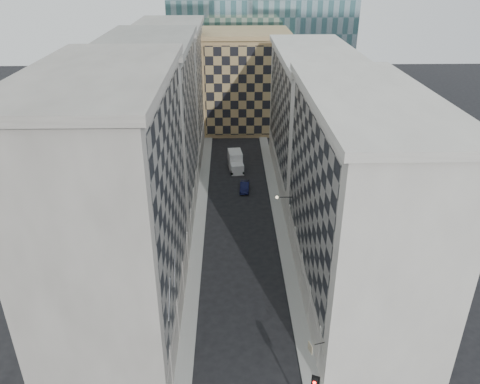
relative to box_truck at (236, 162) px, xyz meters
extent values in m
cube|color=#989893|center=(-4.99, -16.36, -1.16)|extent=(1.50, 100.00, 0.15)
cube|color=#989893|center=(5.51, -16.36, -1.16)|extent=(1.50, 100.00, 0.15)
cube|color=gray|center=(-10.74, -35.36, 10.27)|extent=(10.00, 22.00, 23.00)
cube|color=gray|center=(-5.86, -35.36, 11.77)|extent=(0.25, 19.36, 18.00)
cube|color=gray|center=(-5.94, -35.36, 0.37)|extent=(0.45, 21.12, 3.20)
cube|color=gray|center=(-10.74, -35.36, 22.12)|extent=(10.80, 22.80, 0.70)
cylinder|color=gray|center=(-6.09, -43.61, 0.97)|extent=(0.90, 0.90, 4.40)
cylinder|color=gray|center=(-6.09, -38.11, 0.97)|extent=(0.90, 0.90, 4.40)
cylinder|color=gray|center=(-6.09, -32.61, 0.97)|extent=(0.90, 0.90, 4.40)
cylinder|color=gray|center=(-6.09, -27.11, 0.97)|extent=(0.90, 0.90, 4.40)
cube|color=gray|center=(-10.74, -13.36, 9.77)|extent=(10.00, 22.00, 22.00)
cube|color=gray|center=(-5.86, -13.36, 11.27)|extent=(0.25, 19.36, 17.00)
cube|color=gray|center=(-5.94, -13.36, 0.37)|extent=(0.45, 21.12, 3.20)
cube|color=gray|center=(-10.74, -13.36, 21.12)|extent=(10.80, 22.80, 0.70)
cylinder|color=gray|center=(-6.09, -21.61, 0.97)|extent=(0.90, 0.90, 4.40)
cylinder|color=gray|center=(-6.09, -16.11, 0.97)|extent=(0.90, 0.90, 4.40)
cylinder|color=gray|center=(-6.09, -10.61, 0.97)|extent=(0.90, 0.90, 4.40)
cylinder|color=gray|center=(-6.09, -5.11, 0.97)|extent=(0.90, 0.90, 4.40)
cube|color=gray|center=(-10.74, 8.64, 9.27)|extent=(10.00, 22.00, 21.00)
cube|color=gray|center=(-5.86, 8.64, 10.77)|extent=(0.25, 19.36, 16.00)
cube|color=gray|center=(-5.94, 8.64, 0.37)|extent=(0.45, 21.12, 3.20)
cube|color=gray|center=(-10.74, 8.64, 20.12)|extent=(10.80, 22.80, 0.70)
cylinder|color=gray|center=(-6.09, 0.39, 0.97)|extent=(0.90, 0.90, 4.40)
cylinder|color=gray|center=(-6.09, 5.89, 0.97)|extent=(0.90, 0.90, 4.40)
cylinder|color=gray|center=(-6.09, 11.39, 0.97)|extent=(0.90, 0.90, 4.40)
cylinder|color=gray|center=(-6.09, 16.89, 0.97)|extent=(0.90, 0.90, 4.40)
cube|color=#BCB5AC|center=(11.26, -31.36, 8.77)|extent=(10.00, 26.00, 20.00)
cube|color=gray|center=(6.38, -31.36, 10.27)|extent=(0.25, 22.88, 15.00)
cube|color=#BCB5AC|center=(6.46, -31.36, 0.37)|extent=(0.45, 24.96, 3.20)
cube|color=#BCB5AC|center=(11.26, -31.36, 19.12)|extent=(10.80, 26.80, 0.70)
cylinder|color=#BCB5AC|center=(6.61, -41.76, 0.97)|extent=(0.90, 0.90, 4.40)
cylinder|color=#BCB5AC|center=(6.61, -36.56, 0.97)|extent=(0.90, 0.90, 4.40)
cylinder|color=#BCB5AC|center=(6.61, -31.36, 0.97)|extent=(0.90, 0.90, 4.40)
cylinder|color=#BCB5AC|center=(6.61, -26.16, 0.97)|extent=(0.90, 0.90, 4.40)
cylinder|color=#BCB5AC|center=(6.61, -20.96, 0.97)|extent=(0.90, 0.90, 4.40)
cube|color=#BCB5AC|center=(11.26, -4.36, 8.27)|extent=(10.00, 28.00, 19.00)
cube|color=gray|center=(6.38, -4.36, 9.77)|extent=(0.25, 24.64, 14.00)
cube|color=#BCB5AC|center=(6.46, -4.36, 0.37)|extent=(0.45, 26.88, 3.20)
cube|color=#BCB5AC|center=(11.26, -4.36, 18.12)|extent=(10.80, 28.80, 0.70)
cube|color=tan|center=(2.26, 21.64, 7.77)|extent=(16.00, 14.00, 18.00)
cube|color=tan|center=(2.26, 14.54, 7.77)|extent=(15.20, 0.25, 16.50)
cube|color=tan|center=(2.26, 21.64, 17.17)|extent=(16.80, 14.80, 0.80)
cube|color=#292520|center=(0.26, 35.64, 12.77)|extent=(6.00, 6.00, 28.00)
cylinder|color=gray|center=(-5.64, -42.36, 6.77)|extent=(0.10, 2.33, 2.33)
cylinder|color=gray|center=(-5.64, -38.36, 6.77)|extent=(0.10, 2.33, 2.33)
cylinder|color=black|center=(5.36, -22.36, 4.97)|extent=(1.80, 0.08, 0.08)
sphere|color=#FFE5B2|center=(4.46, -22.36, 4.97)|extent=(0.36, 0.36, 0.36)
cube|color=black|center=(4.89, -47.10, 3.02)|extent=(0.57, 0.28, 1.37)
sphere|color=#FF0C07|center=(4.74, -47.44, 3.43)|extent=(0.22, 0.22, 0.22)
cube|color=silver|center=(0.19, -1.71, -0.41)|extent=(2.23, 2.39, 1.64)
cube|color=silver|center=(-0.07, 0.65, 0.18)|extent=(2.44, 3.49, 2.83)
cylinder|color=black|center=(-0.64, -2.54, -0.82)|extent=(0.36, 0.85, 0.82)
cylinder|color=black|center=(1.17, -2.34, -0.82)|extent=(0.36, 0.85, 0.82)
cylinder|color=black|center=(-1.10, 1.63, -0.82)|extent=(0.36, 0.85, 0.82)
cylinder|color=black|center=(0.72, 1.83, -0.82)|extent=(0.36, 0.85, 0.82)
imported|color=#0E1134|center=(1.20, -8.03, -0.61)|extent=(1.56, 3.86, 1.25)
cylinder|color=black|center=(5.86, -43.36, 3.00)|extent=(0.84, 0.29, 0.06)
cube|color=#C0B08D|center=(5.16, -43.36, 2.57)|extent=(0.26, 0.74, 0.75)
camera|label=1|loc=(-0.98, -70.31, 29.76)|focal=35.00mm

